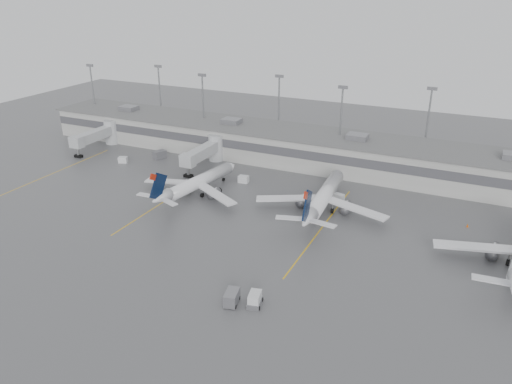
% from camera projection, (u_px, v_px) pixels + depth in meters
% --- Properties ---
extents(ground, '(260.00, 260.00, 0.00)m').
position_uv_depth(ground, '(177.00, 267.00, 83.67)').
color(ground, '#505052').
rests_on(ground, ground).
extents(terminal, '(152.00, 17.00, 9.45)m').
position_uv_depth(terminal, '(299.00, 147.00, 130.34)').
color(terminal, '#9F9F9A').
rests_on(terminal, ground).
extents(light_masts, '(142.40, 8.00, 20.60)m').
position_uv_depth(light_masts, '(308.00, 112.00, 132.07)').
color(light_masts, gray).
rests_on(light_masts, ground).
extents(jet_bridge_left, '(4.00, 17.20, 7.00)m').
position_uv_depth(jet_bridge_left, '(101.00, 134.00, 141.91)').
color(jet_bridge_left, '#A5A7AA').
rests_on(jet_bridge_left, ground).
extents(jet_bridge_right, '(4.00, 17.20, 7.00)m').
position_uv_depth(jet_bridge_right, '(208.00, 151.00, 128.25)').
color(jet_bridge_right, '#A5A7AA').
rests_on(jet_bridge_right, ground).
extents(stand_markings, '(105.25, 40.00, 0.01)m').
position_uv_depth(stand_markings, '(241.00, 211.00, 103.66)').
color(stand_markings, '#E8AE0D').
rests_on(stand_markings, ground).
extents(jet_mid_left, '(25.15, 28.40, 9.23)m').
position_uv_depth(jet_mid_left, '(196.00, 183.00, 110.73)').
color(jet_mid_left, silver).
rests_on(jet_mid_left, ground).
extents(jet_mid_right, '(27.71, 31.14, 10.07)m').
position_uv_depth(jet_mid_right, '(323.00, 197.00, 102.79)').
color(jet_mid_right, silver).
rests_on(jet_mid_right, ground).
extents(baggage_tug, '(2.57, 3.42, 1.99)m').
position_uv_depth(baggage_tug, '(255.00, 300.00, 73.60)').
color(baggage_tug, silver).
rests_on(baggage_tug, ground).
extents(baggage_cart, '(2.47, 3.51, 2.06)m').
position_uv_depth(baggage_cart, '(232.00, 297.00, 73.74)').
color(baggage_cart, slate).
rests_on(baggage_cart, ground).
extents(gse_uld_a, '(2.64, 2.17, 1.60)m').
position_uv_depth(gse_uld_a, '(123.00, 160.00, 131.01)').
color(gse_uld_a, silver).
rests_on(gse_uld_a, ground).
extents(gse_uld_b, '(2.50, 1.79, 1.67)m').
position_uv_depth(gse_uld_b, '(243.00, 179.00, 118.17)').
color(gse_uld_b, silver).
rests_on(gse_uld_b, ground).
extents(gse_uld_c, '(2.45, 1.94, 1.52)m').
position_uv_depth(gse_uld_c, '(339.00, 197.00, 108.53)').
color(gse_uld_c, silver).
rests_on(gse_uld_c, ground).
extents(gse_loader, '(3.04, 3.83, 2.09)m').
position_uv_depth(gse_loader, '(160.00, 155.00, 134.18)').
color(gse_loader, slate).
rests_on(gse_loader, ground).
extents(cone_a, '(0.42, 0.42, 0.66)m').
position_uv_depth(cone_a, '(119.00, 157.00, 134.40)').
color(cone_a, '#FF6405').
rests_on(cone_a, ground).
extents(cone_b, '(0.45, 0.45, 0.72)m').
position_uv_depth(cone_b, '(204.00, 175.00, 121.83)').
color(cone_b, '#FF6405').
rests_on(cone_b, ground).
extents(cone_c, '(0.50, 0.50, 0.80)m').
position_uv_depth(cone_c, '(294.00, 198.00, 109.15)').
color(cone_c, '#FF6405').
rests_on(cone_c, ground).
extents(cone_d, '(0.44, 0.44, 0.71)m').
position_uv_depth(cone_d, '(468.00, 225.00, 96.99)').
color(cone_d, '#FF6405').
rests_on(cone_d, ground).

